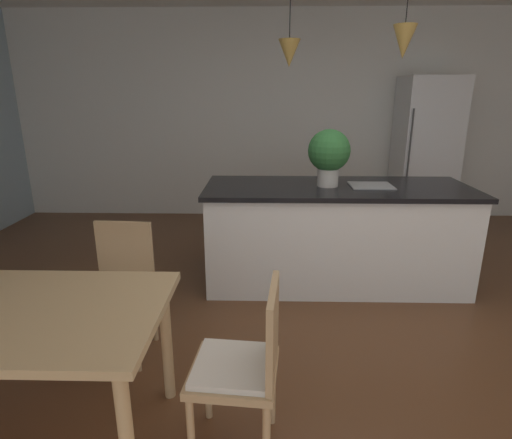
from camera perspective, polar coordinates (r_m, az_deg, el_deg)
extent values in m
cube|color=brown|center=(3.12, 14.19, -16.55)|extent=(10.00, 8.40, 0.04)
cube|color=white|center=(5.83, 8.21, 13.70)|extent=(10.00, 0.12, 2.70)
cylinder|color=tan|center=(2.45, -12.18, -15.98)|extent=(0.06, 0.06, 0.72)
cube|color=tan|center=(2.86, -18.50, -9.83)|extent=(0.43, 0.43, 0.04)
cube|color=white|center=(2.84, -18.57, -9.19)|extent=(0.38, 0.38, 0.03)
cube|color=tan|center=(2.92, -17.55, -4.23)|extent=(0.38, 0.05, 0.42)
cylinder|color=tan|center=(2.77, -16.10, -15.86)|extent=(0.04, 0.04, 0.41)
cylinder|color=tan|center=(2.90, -22.60, -14.94)|extent=(0.04, 0.04, 0.41)
cylinder|color=tan|center=(3.04, -13.81, -12.48)|extent=(0.04, 0.04, 0.41)
cylinder|color=tan|center=(3.16, -19.79, -11.83)|extent=(0.04, 0.04, 0.41)
cube|color=tan|center=(2.07, -3.07, -20.12)|extent=(0.43, 0.43, 0.04)
cube|color=white|center=(2.05, -3.08, -19.34)|extent=(0.39, 0.39, 0.03)
cube|color=tan|center=(1.92, 2.31, -15.03)|extent=(0.06, 0.38, 0.42)
cylinder|color=tan|center=(2.12, -8.91, -27.23)|extent=(0.04, 0.04, 0.41)
cylinder|color=tan|center=(2.37, -6.61, -21.59)|extent=(0.04, 0.04, 0.41)
cylinder|color=tan|center=(2.33, 2.25, -22.31)|extent=(0.04, 0.04, 0.41)
cube|color=white|center=(3.80, 10.78, -2.24)|extent=(2.24, 0.82, 0.88)
cube|color=black|center=(3.68, 11.16, 4.23)|extent=(2.30, 0.88, 0.04)
cube|color=gray|center=(3.74, 15.52, 4.51)|extent=(0.36, 0.30, 0.01)
cube|color=silver|center=(5.80, 22.14, 8.50)|extent=(0.70, 0.64, 1.87)
cylinder|color=#4C4C4C|center=(5.38, 20.26, 8.11)|extent=(0.02, 0.02, 1.12)
cone|color=olive|center=(3.56, 4.58, 21.79)|extent=(0.18, 0.18, 0.21)
cone|color=olive|center=(3.72, 19.63, 21.99)|extent=(0.19, 0.19, 0.25)
cylinder|color=beige|center=(3.65, 9.82, 5.74)|extent=(0.18, 0.18, 0.15)
sphere|color=#2D6B33|center=(3.61, 10.00, 9.31)|extent=(0.36, 0.36, 0.36)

